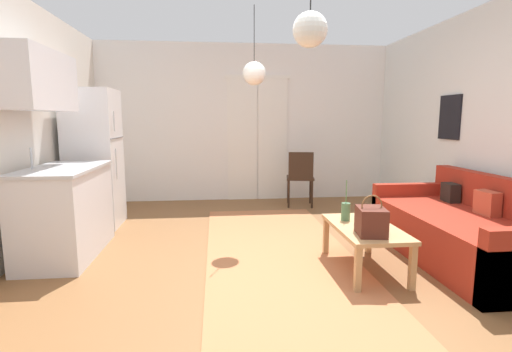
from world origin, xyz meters
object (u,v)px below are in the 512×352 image
(couch, at_px, (467,233))
(pendant_lamp_far, at_px, (254,73))
(handbag, at_px, (371,221))
(accent_chair, at_px, (300,175))
(bamboo_vase, at_px, (346,211))
(pendant_lamp_near, at_px, (310,29))
(refrigerator, at_px, (94,159))
(coffee_table, at_px, (365,232))

(couch, bearing_deg, pendant_lamp_far, 153.87)
(couch, xyz_separation_m, pendant_lamp_far, (-1.99, 0.98, 1.60))
(handbag, bearing_deg, couch, 18.71)
(couch, relative_size, accent_chair, 2.28)
(bamboo_vase, relative_size, handbag, 1.15)
(accent_chair, relative_size, pendant_lamp_near, 1.07)
(pendant_lamp_far, bearing_deg, couch, -26.13)
(bamboo_vase, height_order, accent_chair, accent_chair)
(refrigerator, bearing_deg, couch, -22.48)
(couch, height_order, coffee_table, couch)
(bamboo_vase, xyz_separation_m, handbag, (0.06, -0.46, 0.03))
(refrigerator, bearing_deg, handbag, -35.79)
(accent_chair, relative_size, pendant_lamp_far, 1.02)
(couch, bearing_deg, pendant_lamp_near, -149.99)
(bamboo_vase, distance_m, pendant_lamp_near, 1.92)
(refrigerator, bearing_deg, bamboo_vase, -29.66)
(bamboo_vase, relative_size, accent_chair, 0.45)
(coffee_table, bearing_deg, pendant_lamp_near, -129.51)
(accent_chair, bearing_deg, handbag, 98.94)
(handbag, distance_m, accent_chair, 2.81)
(refrigerator, relative_size, pendant_lamp_far, 2.03)
(accent_chair, xyz_separation_m, pendant_lamp_far, (-0.87, -1.45, 1.38))
(couch, distance_m, coffee_table, 1.11)
(handbag, bearing_deg, accent_chair, 89.41)
(accent_chair, bearing_deg, pendant_lamp_near, 87.43)
(bamboo_vase, height_order, handbag, bamboo_vase)
(couch, distance_m, handbag, 1.24)
(bamboo_vase, height_order, refrigerator, refrigerator)
(pendant_lamp_far, bearing_deg, refrigerator, 161.41)
(handbag, relative_size, pendant_lamp_far, 0.40)
(handbag, height_order, refrigerator, refrigerator)
(handbag, height_order, pendant_lamp_near, pendant_lamp_near)
(couch, bearing_deg, coffee_table, -172.73)
(refrigerator, height_order, pendant_lamp_near, pendant_lamp_near)
(handbag, bearing_deg, refrigerator, 144.21)
(refrigerator, distance_m, pendant_lamp_far, 2.32)
(handbag, distance_m, refrigerator, 3.49)
(coffee_table, bearing_deg, handbag, -102.32)
(accent_chair, height_order, pendant_lamp_near, pendant_lamp_near)
(accent_chair, bearing_deg, pendant_lamp_far, 68.47)
(coffee_table, height_order, pendant_lamp_near, pendant_lamp_near)
(refrigerator, xyz_separation_m, accent_chair, (2.85, 0.78, -0.37))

